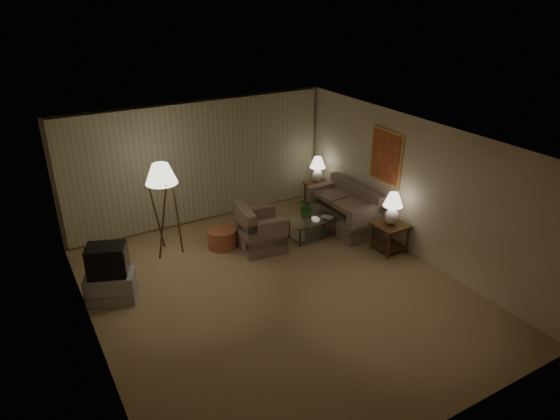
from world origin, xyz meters
The scene contains 16 objects.
ground centered at (0.00, 0.00, 0.00)m, with size 7.00×7.00×0.00m, color tan.
room_shell centered at (0.02, 1.51, 1.75)m, with size 6.04×7.02×2.72m.
sofa centered at (2.50, 1.49, 0.38)m, with size 1.70×0.86×0.76m.
armchair centered at (0.49, 1.53, 0.37)m, with size 1.09×1.06×0.75m.
side_table_near centered at (2.65, 0.14, 0.42)m, with size 0.59×0.59×0.60m.
side_table_far centered at (2.65, 2.74, 0.41)m, with size 0.54×0.45×0.60m.
table_lamp_near centered at (2.65, 0.14, 0.99)m, with size 0.39×0.39×0.67m.
table_lamp_far centered at (2.65, 2.74, 0.97)m, with size 0.37×0.37×0.63m.
coffee_table centered at (1.64, 1.39, 0.28)m, with size 1.03×0.56×0.41m.
tv_cabinet centered at (-2.55, 1.20, 0.25)m, with size 0.93×0.76×0.50m, color #98979A.
crt_tv centered at (-2.55, 1.20, 0.76)m, with size 0.74×0.64×0.53m, color black.
floor_lamp centered at (-1.20, 2.29, 0.98)m, with size 0.61×0.61×1.87m.
ottoman centered at (-0.17, 1.97, 0.20)m, with size 0.59×0.59×0.40m, color #AA6239.
vase centered at (1.49, 1.39, 0.50)m, with size 0.16×0.16×0.17m, color silver.
flowers centered at (1.49, 1.39, 0.82)m, with size 0.43×0.38×0.48m, color #3F7835.
book centered at (1.89, 1.29, 0.42)m, with size 0.18×0.24×0.02m, color olive.
Camera 1 is at (-3.64, -6.39, 4.93)m, focal length 32.00 mm.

